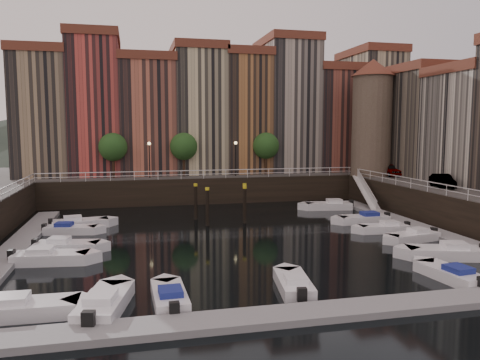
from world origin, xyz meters
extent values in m
plane|color=black|center=(0.00, 0.00, 0.00)|extent=(200.00, 200.00, 0.00)
cube|color=black|center=(0.00, 26.00, 1.50)|extent=(80.00, 20.00, 3.00)
cube|color=gray|center=(-16.20, -1.00, 0.17)|extent=(2.00, 28.00, 0.35)
cube|color=gray|center=(16.20, -1.00, 0.17)|extent=(2.00, 28.00, 0.35)
cube|color=gray|center=(0.00, -17.00, 0.17)|extent=(30.00, 2.00, 0.35)
cone|color=#2D382D|center=(-30.00, 110.00, 7.00)|extent=(80.00, 80.00, 14.00)
cone|color=#2D382D|center=(5.00, 110.00, 9.00)|extent=(100.00, 100.00, 18.00)
cone|color=#2D382D|center=(40.00, 110.00, 6.00)|extent=(70.00, 70.00, 12.00)
cube|color=#967E5F|center=(-18.00, 23.50, 10.00)|extent=(6.00, 10.00, 14.00)
cube|color=brown|center=(-18.00, 23.50, 17.50)|extent=(6.30, 10.30, 1.00)
cube|color=#C7463E|center=(-12.10, 23.50, 11.00)|extent=(5.80, 10.00, 16.00)
cube|color=brown|center=(-12.10, 23.50, 19.50)|extent=(6.10, 10.30, 1.00)
cube|color=#B7634B|center=(-5.95, 23.50, 9.75)|extent=(6.50, 10.00, 13.50)
cube|color=brown|center=(-5.95, 23.50, 17.00)|extent=(6.80, 10.30, 1.00)
cube|color=beige|center=(0.40, 23.50, 10.50)|extent=(6.20, 10.00, 15.00)
cube|color=brown|center=(0.40, 23.50, 18.50)|extent=(6.50, 10.30, 1.00)
cube|color=#A46C3C|center=(6.30, 23.50, 10.25)|extent=(5.60, 10.00, 14.50)
cube|color=brown|center=(6.30, 23.50, 18.00)|extent=(5.90, 10.30, 1.00)
cube|color=#A99B8D|center=(12.30, 23.50, 11.25)|extent=(6.40, 10.00, 16.50)
cube|color=brown|center=(12.30, 23.50, 20.00)|extent=(6.70, 10.30, 1.00)
cube|color=brown|center=(18.50, 23.50, 9.50)|extent=(6.00, 10.00, 13.00)
cube|color=brown|center=(18.50, 23.50, 16.50)|extent=(6.30, 10.30, 1.00)
cube|color=tan|center=(24.45, 23.50, 10.75)|extent=(5.90, 10.00, 15.50)
cube|color=brown|center=(24.45, 23.50, 19.00)|extent=(6.20, 10.30, 1.00)
cube|color=#685E4E|center=(26.50, 12.00, 9.00)|extent=(9.00, 8.00, 12.00)
cube|color=brown|center=(26.50, 12.00, 15.50)|extent=(9.30, 8.30, 1.00)
cylinder|color=#6B5B4C|center=(20.00, 14.50, 9.00)|extent=(4.60, 4.60, 12.00)
cone|color=brown|center=(20.00, 14.50, 15.80)|extent=(5.20, 5.20, 2.00)
cylinder|color=black|center=(-10.00, 18.20, 4.20)|extent=(0.30, 0.30, 2.40)
sphere|color=#1E4719|center=(-10.00, 18.20, 6.60)|extent=(3.20, 3.20, 3.20)
cylinder|color=black|center=(-2.00, 18.20, 4.20)|extent=(0.30, 0.30, 2.40)
sphere|color=#1E4719|center=(-2.00, 18.20, 6.60)|extent=(3.20, 3.20, 3.20)
cylinder|color=black|center=(8.00, 18.20, 4.20)|extent=(0.30, 0.30, 2.40)
sphere|color=#1E4719|center=(8.00, 18.20, 6.60)|extent=(3.20, 3.20, 3.20)
cylinder|color=black|center=(-6.00, 17.20, 5.00)|extent=(0.12, 0.12, 4.00)
sphere|color=#FFD88C|center=(-6.00, 17.20, 7.00)|extent=(0.36, 0.36, 0.36)
cylinder|color=black|center=(4.00, 17.20, 5.00)|extent=(0.12, 0.12, 4.00)
sphere|color=#FFD88C|center=(4.00, 17.20, 7.00)|extent=(0.36, 0.36, 0.36)
cube|color=white|center=(0.00, 16.00, 3.95)|extent=(36.00, 0.08, 0.08)
cube|color=white|center=(0.00, 16.00, 3.50)|extent=(36.00, 0.06, 0.06)
cube|color=white|center=(18.00, -1.00, 3.95)|extent=(0.08, 34.00, 0.08)
cube|color=white|center=(18.00, -1.00, 3.50)|extent=(0.06, 34.00, 0.06)
cube|color=white|center=(17.10, 10.00, 1.75)|extent=(2.78, 8.26, 2.81)
cube|color=white|center=(17.10, 10.00, 2.25)|extent=(1.93, 8.32, 3.65)
cylinder|color=black|center=(-1.44, 4.23, 1.50)|extent=(0.32, 0.32, 3.60)
cylinder|color=yellow|center=(-1.44, 4.23, 3.35)|extent=(0.36, 0.36, 0.25)
cylinder|color=black|center=(-2.07, 7.40, 1.50)|extent=(0.32, 0.32, 3.60)
cylinder|color=yellow|center=(-2.07, 7.40, 3.35)|extent=(0.36, 0.36, 0.25)
cylinder|color=black|center=(2.09, 4.63, 1.50)|extent=(0.32, 0.32, 3.60)
cylinder|color=yellow|center=(2.09, 4.63, 3.35)|extent=(0.36, 0.36, 0.25)
cylinder|color=black|center=(2.53, 6.50, 1.50)|extent=(0.32, 0.32, 3.60)
cylinder|color=yellow|center=(2.53, 6.50, 3.35)|extent=(0.36, 0.36, 0.25)
cube|color=white|center=(-12.82, -14.00, 0.32)|extent=(4.77, 1.95, 0.80)
cube|color=white|center=(-13.46, -13.98, 0.80)|extent=(1.54, 1.33, 0.54)
cube|color=white|center=(-13.15, -5.08, 0.32)|extent=(4.87, 2.36, 0.80)
cube|color=white|center=(-13.78, -5.00, 0.80)|extent=(1.63, 1.45, 0.53)
cube|color=black|center=(-15.58, -4.79, 0.59)|extent=(0.43, 0.57, 0.75)
cube|color=white|center=(-12.50, -2.10, 0.30)|extent=(4.64, 2.51, 0.75)
cube|color=white|center=(-13.09, -1.99, 0.75)|extent=(1.60, 1.45, 0.50)
cube|color=black|center=(-14.76, -1.66, 0.55)|extent=(0.44, 0.56, 0.70)
cube|color=white|center=(-12.98, 3.75, 0.28)|extent=(4.38, 2.28, 0.71)
cube|color=navy|center=(-13.54, 3.85, 0.71)|extent=(1.50, 1.34, 0.47)
cube|color=black|center=(-15.13, 4.12, 0.52)|extent=(0.41, 0.52, 0.66)
cube|color=white|center=(-12.47, 6.06, 0.32)|extent=(4.92, 2.51, 0.80)
cube|color=white|center=(-13.11, 5.97, 0.80)|extent=(1.67, 1.49, 0.53)
cube|color=black|center=(-14.90, 5.69, 0.59)|extent=(0.45, 0.58, 0.75)
cube|color=white|center=(12.44, -9.77, 0.33)|extent=(5.23, 3.21, 0.83)
cube|color=white|center=(13.08, -9.96, 0.83)|extent=(1.87, 1.72, 0.56)
cube|color=white|center=(13.19, -4.94, 0.29)|extent=(4.48, 2.42, 0.72)
cube|color=white|center=(13.76, -4.83, 0.72)|extent=(1.55, 1.40, 0.48)
cube|color=black|center=(15.37, -4.52, 0.53)|extent=(0.42, 0.54, 0.68)
cube|color=white|center=(12.59, -1.62, 0.28)|extent=(4.23, 1.87, 0.70)
cube|color=white|center=(13.16, -1.66, 0.70)|extent=(1.39, 1.21, 0.47)
cube|color=black|center=(14.75, -1.77, 0.52)|extent=(0.36, 0.49, 0.66)
cube|color=white|center=(12.76, 2.23, 0.31)|extent=(4.64, 1.95, 0.78)
cube|color=navy|center=(13.38, 2.20, 0.78)|extent=(1.50, 1.30, 0.52)
cube|color=black|center=(15.15, 2.13, 0.57)|extent=(0.38, 0.53, 0.73)
cube|color=white|center=(12.63, 9.85, 0.33)|extent=(5.08, 2.59, 0.83)
cube|color=white|center=(13.28, 9.75, 0.83)|extent=(1.73, 1.54, 0.55)
cube|color=black|center=(15.13, 9.46, 0.61)|extent=(0.46, 0.60, 0.77)
cube|color=white|center=(-9.30, -14.07, 0.33)|extent=(2.83, 5.07, 0.82)
cube|color=white|center=(-9.44, -14.71, 0.82)|extent=(1.60, 1.77, 0.54)
cube|color=black|center=(-9.84, -16.52, 0.60)|extent=(0.61, 0.49, 0.76)
cube|color=white|center=(-6.21, -13.76, 0.28)|extent=(1.72, 4.21, 0.71)
cube|color=navy|center=(-6.20, -14.33, 0.71)|extent=(1.17, 1.35, 0.47)
cube|color=black|center=(-6.15, -15.94, 0.52)|extent=(0.48, 0.34, 0.66)
cube|color=white|center=(0.50, -13.31, 0.29)|extent=(2.24, 4.42, 0.72)
cube|color=white|center=(0.41, -13.88, 0.72)|extent=(1.34, 1.50, 0.48)
cube|color=black|center=(0.17, -15.49, 0.53)|extent=(0.52, 0.40, 0.67)
cube|color=white|center=(9.87, -13.77, 0.29)|extent=(2.17, 4.48, 0.73)
cube|color=navy|center=(9.94, -14.35, 0.73)|extent=(1.33, 1.50, 0.49)
imported|color=gray|center=(21.96, 12.99, 3.74)|extent=(2.52, 4.58, 1.48)
imported|color=gray|center=(20.69, 1.91, 3.65)|extent=(2.52, 4.17, 1.30)
camera|label=1|loc=(-7.82, -36.60, 8.72)|focal=35.00mm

